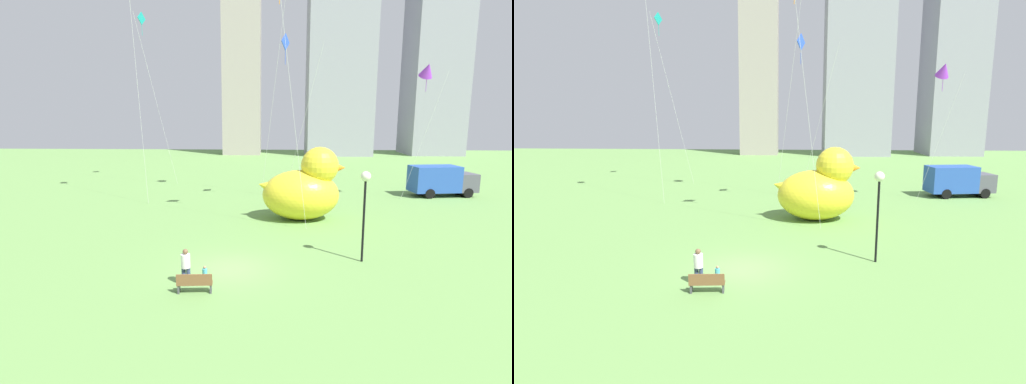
% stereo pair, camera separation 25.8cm
% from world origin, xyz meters
% --- Properties ---
extents(ground_plane, '(140.00, 140.00, 0.00)m').
position_xyz_m(ground_plane, '(0.00, 0.00, 0.00)').
color(ground_plane, '#66954C').
extents(park_bench, '(1.57, 0.58, 0.90)m').
position_xyz_m(park_bench, '(-1.23, -2.88, 0.47)').
color(park_bench, brown).
rests_on(park_bench, ground).
extents(person_adult, '(0.42, 0.42, 1.70)m').
position_xyz_m(person_adult, '(-1.77, -2.06, 0.94)').
color(person_adult, '#38476B').
rests_on(person_adult, ground).
extents(person_child, '(0.22, 0.22, 0.91)m').
position_xyz_m(person_child, '(-0.93, -2.02, 0.50)').
color(person_child, silver).
rests_on(person_child, ground).
extents(giant_inflatable_duck, '(6.38, 4.10, 5.29)m').
position_xyz_m(giant_inflatable_duck, '(4.30, 10.12, 2.25)').
color(giant_inflatable_duck, yellow).
rests_on(giant_inflatable_duck, ground).
extents(lamppost, '(0.51, 0.51, 4.75)m').
position_xyz_m(lamppost, '(6.75, 1.36, 3.76)').
color(lamppost, black).
rests_on(lamppost, ground).
extents(box_truck, '(6.21, 3.10, 2.85)m').
position_xyz_m(box_truck, '(17.73, 19.39, 1.44)').
color(box_truck, '#264CA5').
rests_on(box_truck, ground).
extents(city_skyline, '(44.31, 11.61, 38.60)m').
position_xyz_m(city_skyline, '(18.70, 60.76, 17.60)').
color(city_skyline, '#9E938C').
rests_on(city_skyline, ground).
extents(kite_teal, '(3.38, 3.73, 17.92)m').
position_xyz_m(kite_teal, '(-11.47, 24.99, 16.18)').
color(kite_teal, silver).
rests_on(kite_teal, ground).
extents(kite_purple, '(2.91, 2.90, 11.85)m').
position_xyz_m(kite_purple, '(14.49, 15.87, 11.07)').
color(kite_purple, silver).
rests_on(kite_purple, ground).
extents(kite_blue, '(3.36, 3.59, 13.77)m').
position_xyz_m(kite_blue, '(3.10, 14.73, 12.45)').
color(kite_blue, silver).
rests_on(kite_blue, ground).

